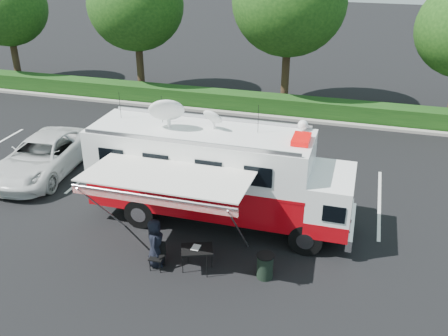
# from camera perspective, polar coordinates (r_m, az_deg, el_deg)

# --- Properties ---
(ground_plane) EXTENTS (120.00, 120.00, 0.00)m
(ground_plane) POSITION_cam_1_polar(r_m,az_deg,el_deg) (18.05, -0.45, -6.10)
(ground_plane) COLOR black
(ground_plane) RESTS_ON ground
(back_border) EXTENTS (60.00, 6.14, 8.87)m
(back_border) POSITION_cam_1_polar(r_m,az_deg,el_deg) (28.12, 9.72, 16.24)
(back_border) COLOR #9E998E
(back_border) RESTS_ON ground_plane
(stall_lines) EXTENTS (24.12, 5.50, 0.01)m
(stall_lines) POSITION_cam_1_polar(r_m,az_deg,el_deg) (20.67, 0.60, -1.64)
(stall_lines) COLOR silver
(stall_lines) RESTS_ON ground_plane
(command_truck) EXTENTS (9.13, 2.51, 4.38)m
(command_truck) POSITION_cam_1_polar(r_m,az_deg,el_deg) (17.15, -0.72, -0.74)
(command_truck) COLOR black
(command_truck) RESTS_ON ground_plane
(awning) EXTENTS (4.98, 2.58, 3.01)m
(awning) POSITION_cam_1_polar(r_m,az_deg,el_deg) (14.79, -6.71, -1.43)
(awning) COLOR silver
(awning) RESTS_ON ground_plane
(white_suv) EXTENTS (3.09, 5.86, 1.57)m
(white_suv) POSITION_cam_1_polar(r_m,az_deg,el_deg) (22.79, -19.71, -0.53)
(white_suv) COLOR silver
(white_suv) RESTS_ON ground_plane
(person) EXTENTS (0.70, 0.89, 1.61)m
(person) POSITION_cam_1_polar(r_m,az_deg,el_deg) (16.11, -7.68, -10.81)
(person) COLOR black
(person) RESTS_ON ground_plane
(folding_table) EXTENTS (1.12, 0.96, 0.81)m
(folding_table) POSITION_cam_1_polar(r_m,az_deg,el_deg) (15.29, -3.11, -9.32)
(folding_table) COLOR black
(folding_table) RESTS_ON ground_plane
(folding_chair) EXTENTS (0.44, 0.46, 0.89)m
(folding_chair) POSITION_cam_1_polar(r_m,az_deg,el_deg) (15.69, -7.57, -9.57)
(folding_chair) COLOR black
(folding_chair) RESTS_ON ground_plane
(trash_bin) EXTENTS (0.54, 0.54, 0.80)m
(trash_bin) POSITION_cam_1_polar(r_m,az_deg,el_deg) (15.26, 4.71, -11.09)
(trash_bin) COLOR black
(trash_bin) RESTS_ON ground_plane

